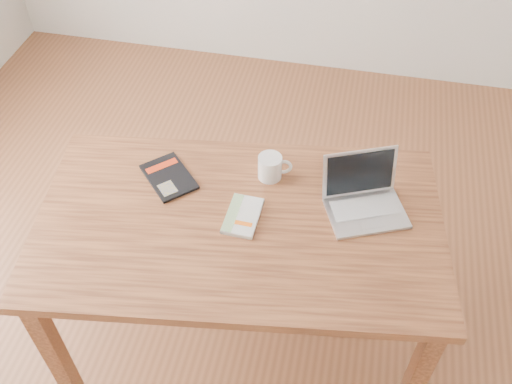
% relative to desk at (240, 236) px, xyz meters
% --- Properties ---
extents(room, '(4.04, 4.04, 2.70)m').
position_rel_desk_xyz_m(room, '(-0.21, 0.14, 0.69)').
color(room, brown).
rests_on(room, ground).
extents(desk, '(1.59, 1.05, 0.75)m').
position_rel_desk_xyz_m(desk, '(0.00, 0.00, 0.00)').
color(desk, brown).
rests_on(desk, ground).
extents(white_guidebook, '(0.12, 0.20, 0.02)m').
position_rel_desk_xyz_m(white_guidebook, '(0.01, 0.02, 0.10)').
color(white_guidebook, silver).
rests_on(white_guidebook, desk).
extents(black_guidebook, '(0.27, 0.27, 0.01)m').
position_rel_desk_xyz_m(black_guidebook, '(-0.32, 0.16, 0.10)').
color(black_guidebook, black).
rests_on(black_guidebook, desk).
extents(laptop, '(0.35, 0.33, 0.20)m').
position_rel_desk_xyz_m(laptop, '(0.43, 0.17, 0.13)').
color(laptop, silver).
rests_on(laptop, desk).
extents(coffee_mug, '(0.13, 0.09, 0.10)m').
position_rel_desk_xyz_m(coffee_mug, '(0.07, 0.25, 0.14)').
color(coffee_mug, white).
rests_on(coffee_mug, desk).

